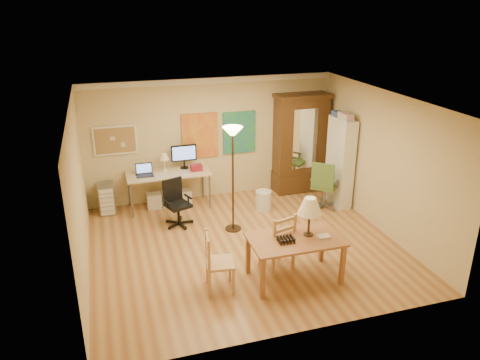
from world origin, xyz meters
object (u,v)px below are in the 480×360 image
object	(u,v)px
office_chair_green	(324,195)
bookshelf	(340,162)
computer_desk	(170,185)
office_chair_black	(178,213)
armoire	(300,149)
dining_table	(301,229)

from	to	relation	value
office_chair_green	bookshelf	distance (m)	0.80
computer_desk	office_chair_green	world-z (taller)	computer_desk
office_chair_black	armoire	distance (m)	3.31
office_chair_black	office_chair_green	xyz separation A→B (m)	(3.16, -0.11, 0.04)
office_chair_green	armoire	size ratio (longest dim) A/B	0.47
bookshelf	dining_table	bearing A→B (deg)	-129.09
dining_table	office_chair_green	size ratio (longest dim) A/B	1.37
dining_table	armoire	world-z (taller)	armoire
office_chair_green	bookshelf	size ratio (longest dim) A/B	0.56
dining_table	office_chair_black	distance (m)	2.97
office_chair_green	bookshelf	world-z (taller)	bookshelf
bookshelf	office_chair_black	bearing A→B (deg)	-179.71
armoire	computer_desk	bearing A→B (deg)	-178.52
office_chair_black	office_chair_green	distance (m)	3.16
office_chair_black	dining_table	bearing A→B (deg)	-57.67
computer_desk	armoire	world-z (taller)	armoire
dining_table	armoire	distance (m)	3.79
dining_table	armoire	xyz separation A→B (m)	(1.50, 3.47, 0.12)
office_chair_black	computer_desk	bearing A→B (deg)	89.45
office_chair_green	armoire	world-z (taller)	armoire
office_chair_black	armoire	world-z (taller)	armoire
office_chair_black	office_chair_green	world-z (taller)	office_chair_green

